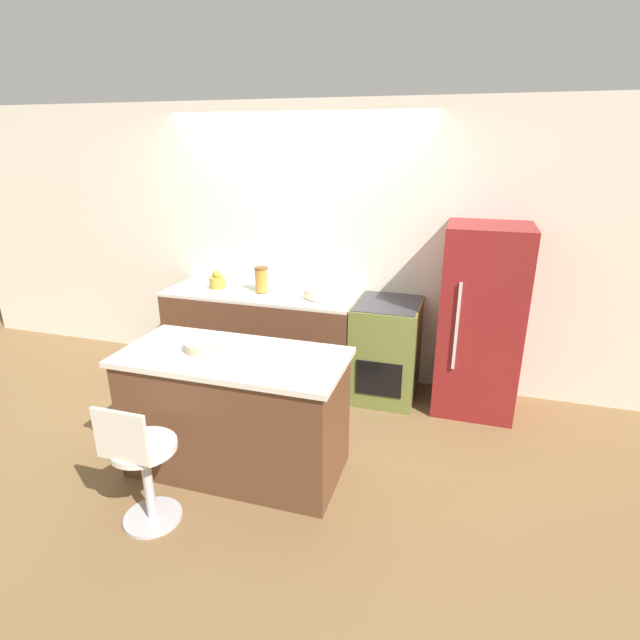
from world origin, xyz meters
TOP-DOWN VIEW (x-y plane):
  - ground_plane at (0.00, 0.00)m, footprint 14.00×14.00m
  - wall_back at (0.00, 0.71)m, footprint 8.00×0.06m
  - back_counter at (-0.28, 0.35)m, footprint 1.84×0.66m
  - kitchen_island at (0.12, -1.06)m, footprint 1.54×0.73m
  - oven_range at (0.94, 0.35)m, footprint 0.57×0.67m
  - refrigerator at (1.73, 0.36)m, footprint 0.67×0.65m
  - stool_chair at (-0.17, -1.74)m, footprint 0.40×0.40m
  - kettle at (-0.73, 0.33)m, footprint 0.15×0.15m
  - mixing_bowl at (0.31, 0.33)m, footprint 0.30×0.30m
  - canister_jar at (-0.26, 0.33)m, footprint 0.13×0.13m
  - fruit_bowl at (-0.09, -1.04)m, footprint 0.28×0.28m

SIDE VIEW (x-z plane):
  - ground_plane at x=0.00m, z-range 0.00..0.00m
  - stool_chair at x=-0.17m, z-range -0.02..0.84m
  - back_counter at x=-0.28m, z-range 0.00..0.90m
  - kitchen_island at x=0.12m, z-range 0.00..0.90m
  - oven_range at x=0.94m, z-range 0.00..0.90m
  - refrigerator at x=1.73m, z-range 0.00..1.62m
  - fruit_bowl at x=-0.09m, z-range 0.90..0.96m
  - mixing_bowl at x=0.31m, z-range 0.90..0.99m
  - kettle at x=-0.73m, z-range 0.88..1.06m
  - canister_jar at x=-0.26m, z-range 0.90..1.14m
  - wall_back at x=0.00m, z-range 0.00..2.60m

